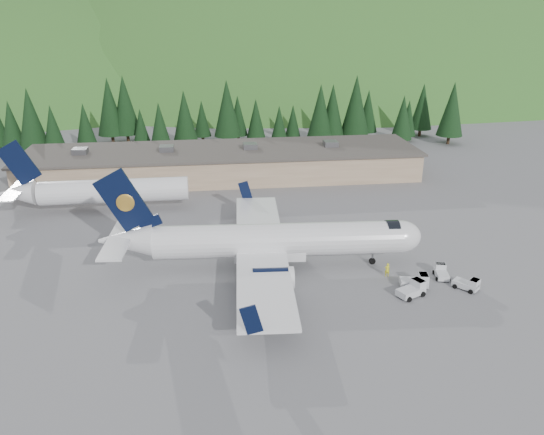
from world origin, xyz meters
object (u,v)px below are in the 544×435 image
Objects in this scene: airliner at (269,241)px; baggage_tug_d at (468,284)px; second_airliner at (95,191)px; terminal_building at (223,163)px; baggage_tug_a at (413,289)px; ramp_worker at (387,270)px; baggage_tug_c at (441,272)px; baggage_tug_b at (417,281)px.

airliner is 13.01× the size of baggage_tug_d.
airliner reaches higher than second_airliner.
terminal_building reaches higher than baggage_tug_d.
baggage_tug_a is 4.77m from ramp_worker.
terminal_building is at bearing 167.45° from baggage_tug_d.
baggage_tug_c is 1.67× the size of ramp_worker.
baggage_tug_a is at bearing 107.70° from ramp_worker.
ramp_worker is (-7.82, 4.13, 0.19)m from baggage_tug_d.
baggage_tug_c is at bearing -31.90° from second_airliner.
terminal_building reaches higher than baggage_tug_a.
terminal_building reaches higher than baggage_tug_b.
terminal_building is 52.47m from baggage_tug_d.
baggage_tug_b is 1.94× the size of ramp_worker.
baggage_tug_a is 50.13m from terminal_building.
baggage_tug_d is (24.93, -46.12, -1.98)m from terminal_building.
terminal_building is at bearing 124.08° from baggage_tug_b.
baggage_tug_d is at bearing -61.61° from terminal_building.
baggage_tug_a reaches higher than baggage_tug_b.
airliner reaches higher than baggage_tug_c.
airliner is 13.72× the size of baggage_tug_c.
airliner is 11.82× the size of baggage_tug_b.
ramp_worker is at bearing 140.58° from baggage_tug_b.
second_airliner is 50.92m from baggage_tug_c.
second_airliner is 8.57× the size of baggage_tug_b.
terminal_building is (-19.52, 44.85, 1.91)m from baggage_tug_b.
baggage_tug_b is (39.43, -28.85, -2.61)m from second_airliner.
baggage_tug_c is 0.04× the size of terminal_building.
baggage_tug_d is at bearing -33.89° from second_airliner.
second_airliner reaches higher than baggage_tug_a.
ramp_worker is at bearing -158.82° from baggage_tug_d.
baggage_tug_a is 1.08× the size of baggage_tug_b.
baggage_tug_c is (3.74, 1.98, -0.10)m from baggage_tug_b.
baggage_tug_c is 6.21m from ramp_worker.
ramp_worker reaches higher than baggage_tug_c.
baggage_tug_d is at bearing -17.69° from airliner.
baggage_tug_a is at bearing 138.43° from baggage_tug_c.
baggage_tug_d is (1.67, -3.25, 0.03)m from baggage_tug_c.
terminal_building reaches higher than baggage_tug_c.
ramp_worker reaches higher than baggage_tug_d.
baggage_tug_c is at bearing -10.72° from airliner.
baggage_tug_a reaches higher than baggage_tug_d.
second_airliner reaches higher than terminal_building.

